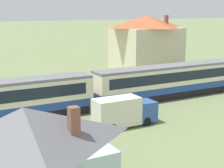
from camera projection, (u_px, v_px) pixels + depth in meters
name	position (u px, v px, depth m)	size (l,w,h in m)	color
passenger_train	(175.00, 79.00, 42.78)	(111.72, 3.00, 4.07)	#234293
railway_track	(155.00, 99.00, 41.84)	(168.89, 3.60, 0.04)	#665B51
station_house_terracotta_roof	(146.00, 41.00, 62.85)	(11.44, 10.56, 9.76)	beige
cottage_grey_roof	(25.00, 153.00, 19.10)	(9.49, 6.67, 5.56)	silver
delivery_truck_blue	(124.00, 112.00, 31.99)	(6.20, 2.06, 2.81)	#2D519E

